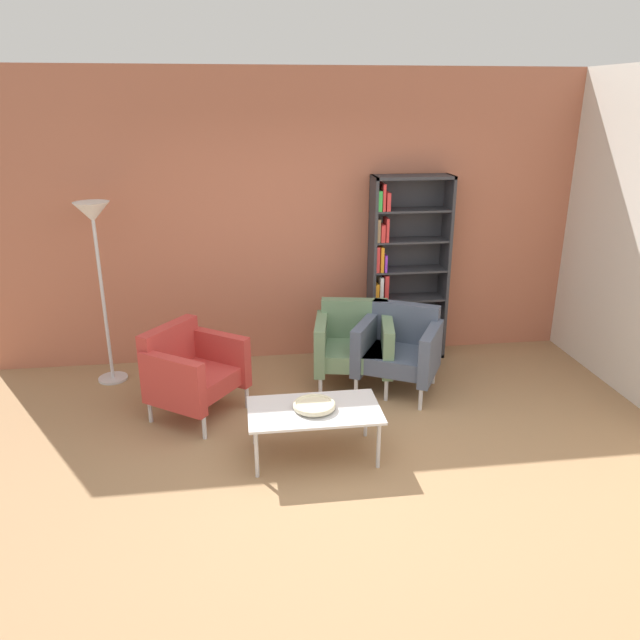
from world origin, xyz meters
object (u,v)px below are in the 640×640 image
Objects in this scene: bookshelf_tall at (401,272)px; decorative_bowl at (314,405)px; coffee_table_low at (314,413)px; armchair_near_window at (191,370)px; armchair_spare_guest at (399,348)px; floor_lamp_torchiere at (95,234)px; armchair_corner_red at (354,343)px.

decorative_bowl is (-1.14, -1.85, -0.48)m from bookshelf_tall.
coffee_table_low is 1.06× the size of armchair_near_window.
armchair_spare_guest is (0.93, 1.06, 0.05)m from coffee_table_low.
decorative_bowl reaches higher than coffee_table_low.
bookshelf_tall reaches higher than decorative_bowl.
coffee_table_low is at bearing -121.49° from bookshelf_tall.
armchair_spare_guest reaches higher than coffee_table_low.
armchair_near_window is at bearing 139.72° from coffee_table_low.
bookshelf_tall is 1.90× the size of coffee_table_low.
armchair_near_window is 1.91m from armchair_spare_guest.
bookshelf_tall is 2.01× the size of armchair_near_window.
floor_lamp_torchiere is (-2.93, -0.24, 0.53)m from bookshelf_tall.
coffee_table_low is 0.57× the size of floor_lamp_torchiere.
armchair_corner_red is 0.87× the size of armchair_near_window.
armchair_spare_guest is at bearing -11.60° from floor_lamp_torchiere.
armchair_corner_red is 0.47× the size of floor_lamp_torchiere.
armchair_corner_red is (0.54, 1.22, 0.05)m from coffee_table_low.
armchair_corner_red is 0.43m from armchair_spare_guest.
decorative_bowl is at bearing -121.49° from bookshelf_tall.
armchair_spare_guest is 2.97m from floor_lamp_torchiere.
armchair_spare_guest is (1.89, 0.24, 0.00)m from armchair_near_window.
coffee_table_low is (-1.14, -1.85, -0.55)m from bookshelf_tall.
armchair_spare_guest is (-0.20, -0.80, -0.50)m from bookshelf_tall.
armchair_spare_guest is at bearing -104.37° from bookshelf_tall.
decorative_bowl is 1.41m from armchair_spare_guest.
armchair_near_window and armchair_spare_guest have the same top height.
armchair_spare_guest is (0.93, 1.06, -0.02)m from decorative_bowl.
floor_lamp_torchiere is (-0.83, 0.80, 1.03)m from armchair_near_window.
armchair_near_window is at bearing -43.92° from floor_lamp_torchiere.
coffee_table_low is at bearing -94.02° from armchair_near_window.
coffee_table_low is 1.41m from armchair_spare_guest.
armchair_corner_red and armchair_spare_guest have the same top height.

